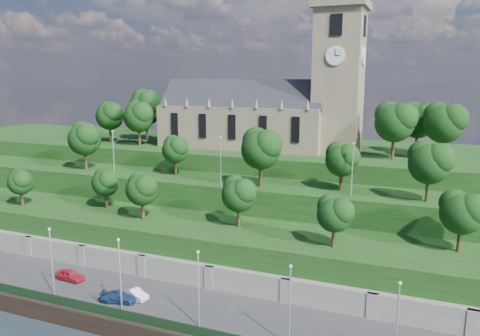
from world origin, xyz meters
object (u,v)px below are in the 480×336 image
at_px(car_left, 70,275).
at_px(car_right, 119,297).
at_px(church, 268,109).
at_px(car_middle, 135,294).

xyz_separation_m(car_left, car_right, (9.69, -2.72, -0.08)).
bearing_deg(car_right, church, -19.78).
xyz_separation_m(church, car_left, (-13.93, -39.36, -19.81)).
distance_m(church, car_right, 46.74).
relative_size(church, car_left, 9.24).
bearing_deg(car_middle, car_left, 97.97).
bearing_deg(car_left, church, -14.93).
bearing_deg(church, car_right, -95.74).
distance_m(car_middle, car_right, 1.94).
distance_m(car_left, car_right, 10.07).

